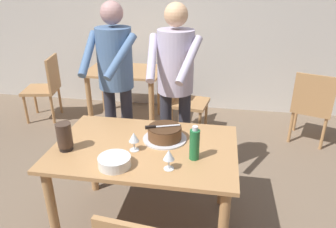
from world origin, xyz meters
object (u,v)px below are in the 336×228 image
background_chair_0 (312,105)px  cake_knife (155,127)px  water_bottle (195,144)px  main_dining_table (145,160)px  plate_stack (115,162)px  wine_glass_near (134,138)px  background_chair_2 (46,86)px  background_table (125,81)px  hurricane_lamp (65,137)px  wine_glass_far (169,155)px  cake_on_platter (165,134)px  person_cutting_cake (175,79)px  background_chair_1 (184,98)px  person_standing_beside (115,74)px

background_chair_0 → cake_knife: bearing=-134.3°
cake_knife → water_bottle: bearing=-33.7°
main_dining_table → background_chair_0: background_chair_0 is taller
cake_knife → plate_stack: bearing=-116.5°
cake_knife → wine_glass_near: 0.21m
main_dining_table → background_chair_2: bearing=135.4°
water_bottle → background_chair_0: water_bottle is taller
wine_glass_near → background_table: wine_glass_near is taller
wine_glass_near → hurricane_lamp: (-0.49, -0.07, 0.00)m
wine_glass_far → background_table: wine_glass_far is taller
cake_knife → background_table: 2.05m
cake_on_platter → background_chair_2: 2.65m
background_chair_0 → hurricane_lamp: bearing=-139.7°
background_table → wine_glass_far: bearing=-66.3°
main_dining_table → background_chair_2: background_chair_2 is taller
cake_on_platter → person_cutting_cake: (-0.00, 0.53, 0.27)m
main_dining_table → cake_knife: (0.06, 0.10, 0.24)m
background_table → background_chair_0: 2.39m
cake_knife → hurricane_lamp: hurricane_lamp is taller
cake_on_platter → wine_glass_near: size_ratio=2.36×
wine_glass_near → background_chair_2: size_ratio=0.16×
cake_on_platter → hurricane_lamp: bearing=-158.4°
water_bottle → hurricane_lamp: size_ratio=1.19×
wine_glass_near → background_chair_1: (0.15, 1.77, -0.36)m
cake_knife → plate_stack: size_ratio=1.19×
plate_stack → hurricane_lamp: bearing=160.4°
cake_on_platter → plate_stack: (-0.27, -0.42, -0.02)m
background_chair_1 → water_bottle: bearing=-81.0°
wine_glass_near → background_chair_1: 1.82m
cake_knife → wine_glass_far: bearing=-65.9°
plate_stack → cake_knife: bearing=63.5°
person_cutting_cake → background_chair_1: bearing=92.1°
plate_stack → background_chair_2: (-1.73, 2.13, -0.29)m
cake_on_platter → plate_stack: bearing=-122.3°
wine_glass_far → background_chair_2: size_ratio=0.16×
cake_knife → background_chair_2: (-1.93, 1.74, -0.37)m
wine_glass_near → background_chair_1: bearing=85.1°
water_bottle → hurricane_lamp: water_bottle is taller
hurricane_lamp → background_table: (-0.20, 2.11, -0.28)m
background_chair_0 → person_standing_beside: bearing=-153.8°
person_standing_beside → background_chair_1: size_ratio=1.91×
wine_glass_near → background_chair_2: bearing=133.4°
plate_stack → main_dining_table: bearing=65.1°
wine_glass_far → background_chair_0: size_ratio=0.16×
water_bottle → hurricane_lamp: bearing=-177.9°
water_bottle → background_chair_2: (-2.25, 1.95, -0.37)m
main_dining_table → background_table: 2.10m
main_dining_table → background_chair_1: (0.09, 1.70, -0.14)m
main_dining_table → person_cutting_cake: bearing=79.0°
person_standing_beside → background_chair_1: bearing=62.7°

